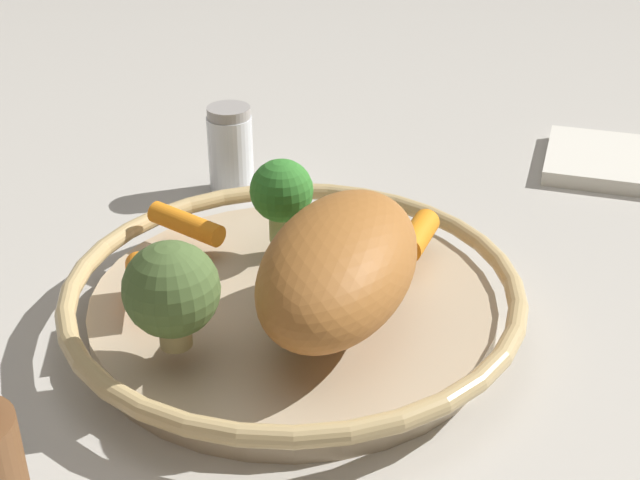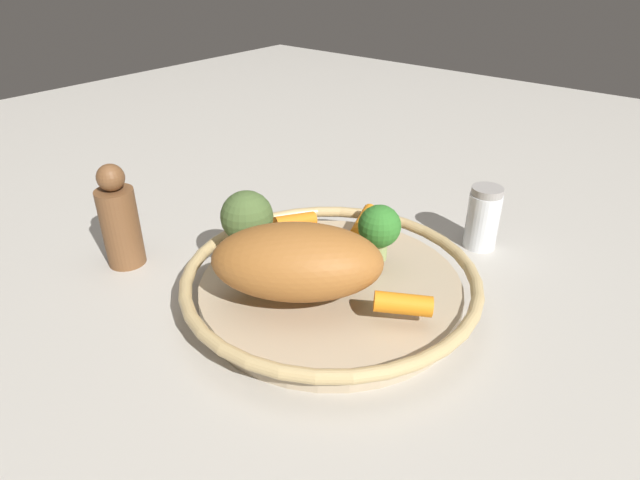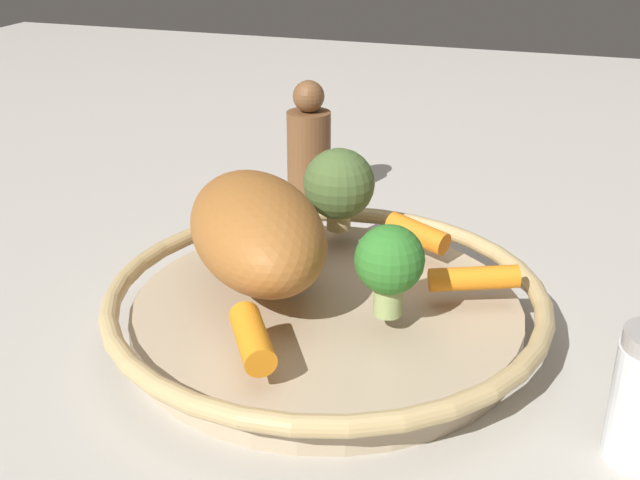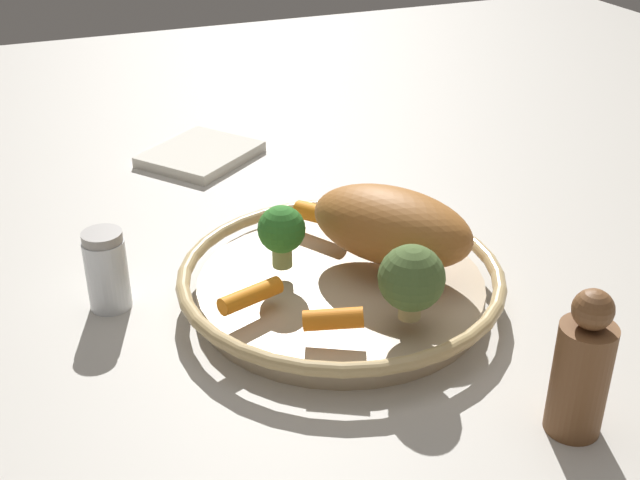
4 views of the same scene
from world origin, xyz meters
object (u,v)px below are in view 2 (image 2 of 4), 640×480
object	(u,v)px
pepper_mill	(120,221)
roast_chicken_piece	(295,260)
baby_carrot_left	(364,221)
broccoli_floret_small	(247,217)
baby_carrot_back	(403,304)
baby_carrot_center	(295,221)
broccoli_floret_edge	(379,228)
serving_bowl	(331,284)
salt_shaker	(483,218)

from	to	relation	value
pepper_mill	roast_chicken_piece	bearing A→B (deg)	100.58
baby_carrot_left	broccoli_floret_small	distance (m)	0.14
baby_carrot_back	baby_carrot_center	world-z (taller)	same
roast_chicken_piece	baby_carrot_left	size ratio (longest dim) A/B	2.64
baby_carrot_back	broccoli_floret_edge	size ratio (longest dim) A/B	0.86
roast_chicken_piece	baby_carrot_left	xyz separation A→B (m)	(-0.15, -0.03, -0.03)
serving_bowl	baby_carrot_left	distance (m)	0.11
broccoli_floret_edge	broccoli_floret_small	bearing A→B (deg)	-59.66
baby_carrot_back	broccoli_floret_edge	world-z (taller)	broccoli_floret_edge
roast_chicken_piece	baby_carrot_back	bearing A→B (deg)	110.25
baby_carrot_center	salt_shaker	world-z (taller)	salt_shaker
broccoli_floret_small	pepper_mill	xyz separation A→B (m)	(0.07, -0.14, -0.02)
baby_carrot_center	broccoli_floret_edge	distance (m)	0.12
salt_shaker	serving_bowl	bearing A→B (deg)	-19.45
salt_shaker	baby_carrot_back	bearing A→B (deg)	5.80
serving_bowl	baby_carrot_center	distance (m)	0.11
roast_chicken_piece	baby_carrot_center	xyz separation A→B (m)	(-0.10, -0.09, -0.03)
baby_carrot_left	broccoli_floret_small	bearing A→B (deg)	-30.46
roast_chicken_piece	salt_shaker	bearing A→B (deg)	163.63
baby_carrot_center	broccoli_floret_edge	size ratio (longest dim) A/B	0.82
baby_carrot_center	broccoli_floret_edge	world-z (taller)	broccoli_floret_edge
broccoli_floret_edge	broccoli_floret_small	world-z (taller)	broccoli_floret_small
serving_bowl	roast_chicken_piece	world-z (taller)	roast_chicken_piece
serving_bowl	broccoli_floret_small	xyz separation A→B (m)	(0.02, -0.10, 0.06)
roast_chicken_piece	pepper_mill	size ratio (longest dim) A/B	1.31
baby_carrot_center	broccoli_floret_small	xyz separation A→B (m)	(0.07, -0.01, 0.03)
baby_carrot_back	pepper_mill	size ratio (longest dim) A/B	0.43
roast_chicken_piece	salt_shaker	world-z (taller)	roast_chicken_piece
salt_shaker	baby_carrot_left	bearing A→B (deg)	-42.70
baby_carrot_back	baby_carrot_center	bearing A→B (deg)	-107.99
roast_chicken_piece	broccoli_floret_small	xyz separation A→B (m)	(-0.03, -0.10, 0.00)
serving_bowl	roast_chicken_piece	size ratio (longest dim) A/B	1.91
serving_bowl	roast_chicken_piece	xyz separation A→B (m)	(0.05, -0.00, 0.05)
serving_bowl	roast_chicken_piece	bearing A→B (deg)	-3.16
broccoli_floret_small	salt_shaker	xyz separation A→B (m)	(-0.23, 0.17, -0.04)
baby_carrot_left	pepper_mill	bearing A→B (deg)	-46.86
roast_chicken_piece	serving_bowl	bearing A→B (deg)	176.84
baby_carrot_back	broccoli_floret_edge	bearing A→B (deg)	-132.44
serving_bowl	baby_carrot_center	world-z (taller)	baby_carrot_center
roast_chicken_piece	baby_carrot_center	size ratio (longest dim) A/B	3.22
roast_chicken_piece	broccoli_floret_small	bearing A→B (deg)	-107.29
baby_carrot_back	broccoli_floret_small	size ratio (longest dim) A/B	0.78
baby_carrot_back	baby_carrot_left	size ratio (longest dim) A/B	0.86
serving_bowl	pepper_mill	xyz separation A→B (m)	(0.10, -0.24, 0.04)
serving_bowl	pepper_mill	bearing A→B (deg)	-67.91
baby_carrot_left	pepper_mill	distance (m)	0.29
broccoli_floret_edge	broccoli_floret_small	size ratio (longest dim) A/B	0.92
baby_carrot_left	serving_bowl	bearing A→B (deg)	15.93
salt_shaker	pepper_mill	xyz separation A→B (m)	(0.31, -0.31, 0.02)
broccoli_floret_small	salt_shaker	world-z (taller)	broccoli_floret_small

